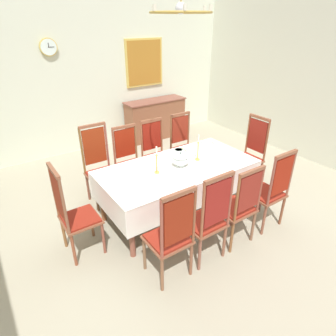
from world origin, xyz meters
TOP-DOWN VIEW (x-y plane):
  - ground at (0.00, 0.00)m, footprint 6.50×6.03m
  - back_wall at (0.00, 3.06)m, footprint 6.50×0.08m
  - right_wall at (3.29, 0.00)m, footprint 0.08×6.03m
  - dining_table at (0.00, -0.02)m, footprint 2.16×1.06m
  - tablecloth at (0.00, -0.02)m, footprint 2.18×1.08m
  - chair_south_a at (-0.77, -0.96)m, footprint 0.44×0.42m
  - chair_north_a at (-0.77, 0.93)m, footprint 0.44×0.42m
  - chair_south_b at (-0.27, -0.96)m, footprint 0.44×0.42m
  - chair_north_b at (-0.27, 0.92)m, footprint 0.44×0.42m
  - chair_south_c at (0.23, -0.95)m, footprint 0.44×0.42m
  - chair_north_c at (0.23, 0.92)m, footprint 0.44×0.42m
  - chair_south_d at (0.82, -0.95)m, footprint 0.44×0.42m
  - chair_north_d at (0.82, 0.92)m, footprint 0.44×0.42m
  - chair_head_west at (-1.49, -0.02)m, footprint 0.42×0.44m
  - chair_head_east at (1.49, -0.02)m, footprint 0.42×0.44m
  - soup_tureen at (0.04, -0.02)m, footprint 0.24×0.24m
  - candlestick_west at (-0.34, -0.02)m, footprint 0.07×0.07m
  - candlestick_east at (0.34, -0.02)m, footprint 0.07×0.07m
  - bowl_near_left at (0.31, 0.39)m, footprint 0.14×0.14m
  - bowl_near_right at (0.85, 0.37)m, footprint 0.18×0.18m
  - bowl_far_left at (0.67, -0.37)m, footprint 0.17×0.17m
  - spoon_primary at (0.41, 0.41)m, footprint 0.04×0.18m
  - spoon_secondary at (0.97, 0.39)m, footprint 0.07×0.17m
  - sideboard at (1.36, 2.74)m, footprint 1.44×0.48m
  - mounted_clock at (-0.72, 2.98)m, footprint 0.31×0.06m
  - framed_painting at (1.26, 2.99)m, footprint 0.91×0.05m
  - chandelier at (-0.00, -0.02)m, footprint 0.70×0.69m

SIDE VIEW (x-z plane):
  - ground at x=0.00m, z-range -0.04..0.00m
  - sideboard at x=1.36m, z-range 0.00..0.91m
  - chair_south_c at x=0.23m, z-range 0.01..1.11m
  - chair_north_b at x=-0.27m, z-range 0.01..1.11m
  - chair_north_c at x=0.23m, z-range 0.01..1.12m
  - chair_north_d at x=0.82m, z-range 0.01..1.12m
  - chair_south_d at x=0.82m, z-range 0.00..1.15m
  - chair_south_a at x=-0.77m, z-range 0.00..1.16m
  - chair_south_b at x=-0.27m, z-range 0.00..1.17m
  - chair_head_east at x=1.49m, z-range 0.00..1.18m
  - chair_head_west at x=-1.49m, z-range 0.00..1.19m
  - chair_north_a at x=-0.77m, z-range -0.01..1.21m
  - tablecloth at x=0.00m, z-range 0.47..0.85m
  - dining_table at x=0.00m, z-range 0.30..1.06m
  - spoon_primary at x=0.41m, z-range 0.76..0.77m
  - spoon_secondary at x=0.97m, z-range 0.76..0.77m
  - bowl_near_left at x=0.31m, z-range 0.76..0.79m
  - bowl_near_right at x=0.85m, z-range 0.76..0.80m
  - bowl_far_left at x=0.67m, z-range 0.76..0.80m
  - soup_tureen at x=0.04m, z-range 0.75..0.95m
  - candlestick_west at x=-0.34m, z-range 0.72..1.10m
  - candlestick_east at x=0.34m, z-range 0.72..1.11m
  - back_wall at x=0.00m, z-range 0.00..3.31m
  - right_wall at x=3.29m, z-range 0.00..3.31m
  - framed_painting at x=1.26m, z-range 1.19..2.19m
  - mounted_clock at x=-0.72m, z-range 1.95..2.26m
  - chandelier at x=0.00m, z-range 2.30..2.96m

